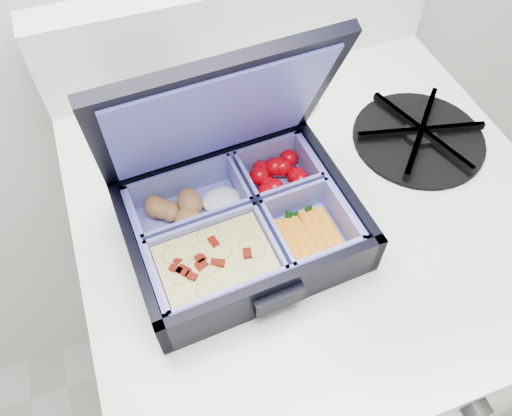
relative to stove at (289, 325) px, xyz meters
name	(u,v)px	position (x,y,z in m)	size (l,w,h in m)	color
stove	(289,325)	(0.00, 0.00, 0.00)	(0.59, 0.59, 0.88)	white
bento_box	(241,225)	(-0.10, -0.04, 0.47)	(0.25, 0.20, 0.06)	black
burner_grate	(420,133)	(0.18, 0.03, 0.46)	(0.18, 0.18, 0.03)	black
burner_grate_rear	(171,145)	(-0.15, 0.13, 0.45)	(0.16, 0.16, 0.02)	black
fork	(277,147)	(-0.01, 0.08, 0.45)	(0.03, 0.19, 0.01)	#A9A9A9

